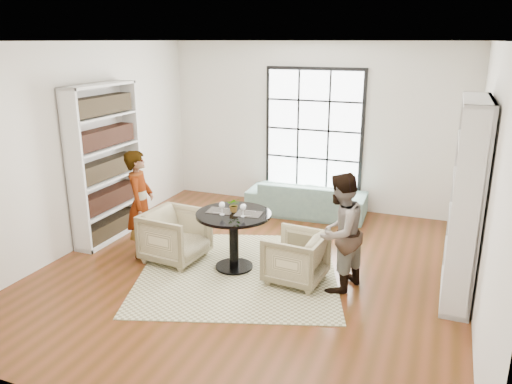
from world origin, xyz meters
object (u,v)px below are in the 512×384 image
at_px(wine_glass_left, 222,205).
at_px(flower_centerpiece, 234,205).
at_px(person_right, 339,233).
at_px(armchair_left, 175,236).
at_px(pedestal_table, 234,229).
at_px(armchair_right, 296,257).
at_px(sofa, 307,198).
at_px(person_left, 140,204).
at_px(wine_glass_right, 243,207).

bearing_deg(wine_glass_left, flower_centerpiece, 58.33).
relative_size(person_right, wine_glass_left, 8.36).
bearing_deg(armchair_left, pedestal_table, -81.94).
bearing_deg(armchair_right, sofa, -162.09).
relative_size(person_left, person_right, 1.03).
bearing_deg(flower_centerpiece, wine_glass_left, -121.67).
bearing_deg(pedestal_table, sofa, 82.73).
bearing_deg(flower_centerpiece, wine_glass_right, -35.32).
xyz_separation_m(person_left, person_right, (2.88, -0.02, -0.02)).
bearing_deg(person_right, armchair_right, -70.92).
distance_m(pedestal_table, sofa, 2.54).
bearing_deg(person_right, wine_glass_right, -69.82).
xyz_separation_m(pedestal_table, person_right, (1.44, -0.05, 0.17)).
bearing_deg(person_left, sofa, -54.05).
xyz_separation_m(armchair_right, flower_centerpiece, (-0.90, 0.11, 0.57)).
height_order(pedestal_table, wine_glass_right, wine_glass_right).
bearing_deg(wine_glass_left, wine_glass_right, 7.11).
distance_m(armchair_right, wine_glass_left, 1.17).
relative_size(person_left, wine_glass_right, 8.97).
height_order(armchair_right, flower_centerpiece, flower_centerpiece).
distance_m(person_left, wine_glass_left, 1.33).
bearing_deg(armchair_left, flower_centerpiece, -78.56).
relative_size(person_left, flower_centerpiece, 7.87).
distance_m(wine_glass_left, flower_centerpiece, 0.20).
height_order(sofa, person_right, person_right).
height_order(person_right, wine_glass_right, person_right).
bearing_deg(sofa, wine_glass_left, 77.93).
xyz_separation_m(armchair_left, person_right, (2.33, -0.02, 0.39)).
distance_m(person_left, flower_centerpiece, 1.43).
bearing_deg(person_right, sofa, -137.24).
xyz_separation_m(person_right, flower_centerpiece, (-1.45, 0.11, 0.15)).
relative_size(pedestal_table, flower_centerpiece, 5.13).
bearing_deg(person_right, person_left, -71.23).
bearing_deg(flower_centerpiece, person_left, -176.37).
bearing_deg(wine_glass_right, armchair_right, 1.95).
bearing_deg(sofa, person_right, 111.01).
xyz_separation_m(pedestal_table, sofa, (0.32, 2.50, -0.28)).
bearing_deg(person_left, armchair_right, -109.83).
bearing_deg(pedestal_table, flower_centerpiece, 103.08).
distance_m(pedestal_table, person_left, 1.45).
distance_m(pedestal_table, flower_centerpiece, 0.33).
distance_m(armchair_right, flower_centerpiece, 1.07).
height_order(armchair_left, wine_glass_right, wine_glass_right).
relative_size(sofa, flower_centerpiece, 10.57).
relative_size(pedestal_table, wine_glass_right, 5.84).
height_order(sofa, wine_glass_right, wine_glass_right).
relative_size(pedestal_table, wine_glass_left, 5.62).
bearing_deg(armchair_right, flower_centerpiece, -91.35).
bearing_deg(wine_glass_left, person_left, 176.73).
relative_size(person_left, wine_glass_left, 8.62).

